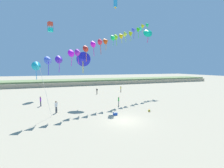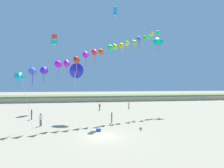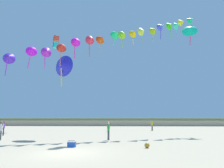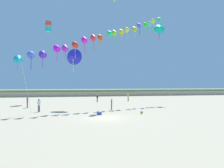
% 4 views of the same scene
% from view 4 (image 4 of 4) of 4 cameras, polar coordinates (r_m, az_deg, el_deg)
% --- Properties ---
extents(ground_plane, '(240.00, 240.00, 0.00)m').
position_cam_4_polar(ground_plane, '(22.60, -2.05, -9.66)').
color(ground_plane, tan).
extents(dune_ridge, '(120.00, 11.94, 1.95)m').
position_cam_4_polar(dune_ridge, '(65.93, -7.47, -2.40)').
color(dune_ridge, tan).
rests_on(dune_ridge, ground).
extents(person_near_left, '(0.31, 0.56, 1.65)m').
position_cam_4_polar(person_near_left, '(29.70, -0.12, -5.47)').
color(person_near_left, '#474C56').
rests_on(person_near_left, ground).
extents(person_near_right, '(0.56, 0.41, 1.75)m').
position_cam_4_polar(person_near_right, '(28.95, -20.17, -5.50)').
color(person_near_right, '#474C56').
rests_on(person_near_right, ground).
extents(person_mid_center, '(0.34, 0.56, 1.67)m').
position_cam_4_polar(person_mid_center, '(34.28, -23.04, -4.70)').
color(person_mid_center, '#282D4C').
rests_on(person_mid_center, ground).
extents(person_far_left, '(0.51, 0.39, 1.61)m').
position_cam_4_polar(person_far_left, '(44.57, 4.64, -3.64)').
color(person_far_left, '#726656').
rests_on(person_far_left, ground).
extents(person_far_right, '(0.51, 0.28, 1.51)m').
position_cam_4_polar(person_far_right, '(42.13, -4.22, -3.93)').
color(person_far_right, '#726656').
rests_on(person_far_right, ground).
extents(kite_banner_string, '(26.15, 15.72, 18.39)m').
position_cam_4_polar(kite_banner_string, '(34.74, -0.84, 14.00)').
color(kite_banner_string, '#16A1BF').
extents(large_kite_low_lead, '(2.57, 2.12, 3.71)m').
position_cam_4_polar(large_kite_low_lead, '(43.93, 13.40, 15.39)').
color(large_kite_low_lead, '#0ED7A0').
extents(large_kite_high_solo, '(2.66, 1.81, 3.74)m').
position_cam_4_polar(large_kite_high_solo, '(32.14, -11.00, 7.72)').
color(large_kite_high_solo, '#2025D0').
extents(large_kite_outer_drift, '(1.31, 1.31, 2.30)m').
position_cam_4_polar(large_kite_outer_drift, '(47.72, -17.77, 15.38)').
color(large_kite_outer_drift, '#13D4CA').
extents(beach_cooler, '(0.58, 0.41, 0.46)m').
position_cam_4_polar(beach_cooler, '(24.89, -3.67, -8.26)').
color(beach_cooler, blue).
rests_on(beach_cooler, ground).
extents(beach_ball, '(0.36, 0.36, 0.36)m').
position_cam_4_polar(beach_ball, '(25.87, 8.45, -8.01)').
color(beach_ball, orange).
rests_on(beach_ball, ground).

